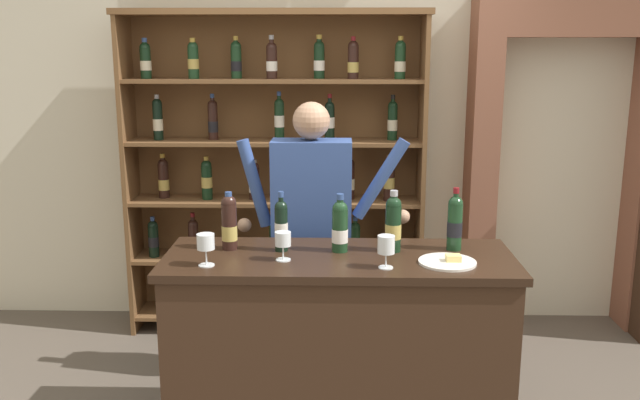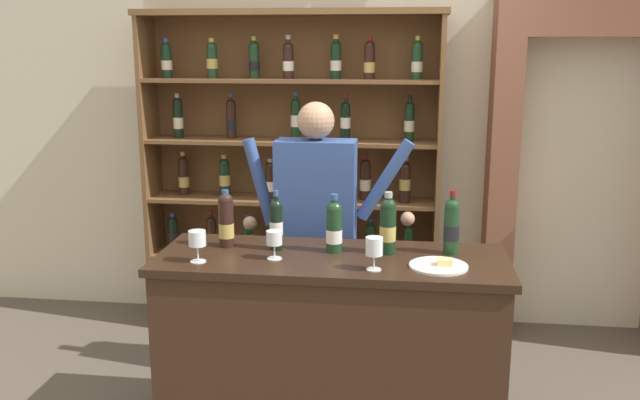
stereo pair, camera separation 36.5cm
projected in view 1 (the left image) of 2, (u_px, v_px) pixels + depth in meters
back_wall at (333, 72)px, 4.88m from camera, size 12.00×0.19×3.60m
wine_shelf at (275, 167)px, 4.73m from camera, size 2.06×0.36×2.21m
archway_doorway at (561, 146)px, 4.82m from camera, size 1.33×0.45×2.31m
tasting_counter at (338, 349)px, 3.46m from camera, size 1.71×0.64×0.98m
shopkeeper at (312, 213)px, 3.92m from camera, size 0.99×0.22×1.68m
tasting_bottle_prosecco at (229, 222)px, 3.43m from camera, size 0.08×0.08×0.29m
tasting_bottle_riserva at (281, 224)px, 3.41m from camera, size 0.07×0.07×0.30m
tasting_bottle_rosso at (340, 226)px, 3.40m from camera, size 0.08×0.08×0.29m
tasting_bottle_chianti at (393, 223)px, 3.40m from camera, size 0.08×0.08×0.31m
tasting_bottle_bianco at (455, 222)px, 3.42m from camera, size 0.08×0.08×0.32m
wine_glass_left at (283, 240)px, 3.26m from camera, size 0.08×0.08×0.14m
wine_glass_spare at (206, 244)px, 3.18m from camera, size 0.08×0.08×0.15m
wine_glass_right at (386, 246)px, 3.15m from camera, size 0.08×0.08×0.16m
cheese_plate at (448, 262)px, 3.24m from camera, size 0.27×0.27×0.04m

